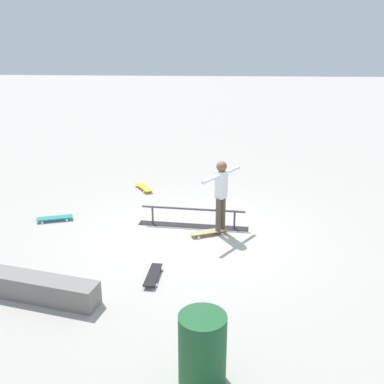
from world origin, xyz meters
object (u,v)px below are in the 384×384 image
object	(u,v)px
loose_skateboard_yellow	(144,187)
skateboard_main	(209,232)
grind_rail	(193,218)
loose_skateboard_teal	(55,218)
trash_bin	(202,350)
loose_skateboard_black	(153,275)
skater_main	(221,192)
skate_ledge	(37,288)

from	to	relation	value
loose_skateboard_yellow	skateboard_main	bearing A→B (deg)	-178.45
grind_rail	loose_skateboard_teal	size ratio (longest dim) A/B	3.01
loose_skateboard_teal	trash_bin	xyz separation A→B (m)	(-3.52, 4.95, 0.42)
skateboard_main	loose_skateboard_black	bearing A→B (deg)	-139.73
skater_main	trash_bin	xyz separation A→B (m)	(0.28, 4.47, -0.45)
trash_bin	loose_skateboard_black	bearing A→B (deg)	-69.40
grind_rail	trash_bin	xyz separation A→B (m)	(-0.32, 4.80, 0.30)
trash_bin	skate_ledge	bearing A→B (deg)	-32.82
loose_skateboard_teal	skater_main	bearing A→B (deg)	156.17
loose_skateboard_yellow	trash_bin	xyz separation A→B (m)	(-1.78, 7.14, 0.42)
skate_ledge	skateboard_main	distance (m)	3.81
trash_bin	skater_main	bearing A→B (deg)	-93.57
grind_rail	loose_skateboard_yellow	bearing A→B (deg)	-52.31
skateboard_main	loose_skateboard_black	xyz separation A→B (m)	(0.97, 1.86, 0.00)
skater_main	loose_skateboard_black	size ratio (longest dim) A/B	2.00
skateboard_main	trash_bin	world-z (taller)	trash_bin
skate_ledge	trash_bin	size ratio (longest dim) A/B	2.18
skate_ledge	loose_skateboard_yellow	world-z (taller)	skate_ledge
skate_ledge	skateboard_main	world-z (taller)	skate_ledge
skater_main	loose_skateboard_yellow	world-z (taller)	skater_main
skateboard_main	loose_skateboard_yellow	bearing A→B (deg)	101.00
skateboard_main	loose_skateboard_black	distance (m)	2.10
skate_ledge	loose_skateboard_yellow	bearing A→B (deg)	-100.46
skateboard_main	loose_skateboard_yellow	distance (m)	3.32
grind_rail	skater_main	xyz separation A→B (m)	(-0.60, 0.33, 0.75)
loose_skateboard_yellow	trash_bin	world-z (taller)	trash_bin
grind_rail	skate_ledge	size ratio (longest dim) A/B	1.16
skate_ledge	skateboard_main	size ratio (longest dim) A/B	2.61
loose_skateboard_teal	loose_skateboard_black	distance (m)	3.55
skateboard_main	loose_skateboard_black	size ratio (longest dim) A/B	1.00
skater_main	trash_bin	world-z (taller)	skater_main
grind_rail	skate_ledge	bearing A→B (deg)	56.95
skate_ledge	loose_skateboard_black	xyz separation A→B (m)	(-1.82, -0.72, -0.13)
loose_skateboard_yellow	skater_main	bearing A→B (deg)	-173.93
loose_skateboard_teal	loose_skateboard_yellow	bearing A→B (deg)	-145.08
skateboard_main	loose_skateboard_yellow	size ratio (longest dim) A/B	1.04
loose_skateboard_teal	skateboard_main	bearing A→B (deg)	153.97
loose_skateboard_black	trash_bin	xyz separation A→B (m)	(-0.94, 2.50, 0.42)
skate_ledge	skater_main	xyz separation A→B (m)	(-3.04, -2.68, 0.74)
skate_ledge	loose_skateboard_yellow	size ratio (longest dim) A/B	2.71
trash_bin	grind_rail	bearing A→B (deg)	-86.12
skater_main	skate_ledge	bearing A→B (deg)	-13.31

